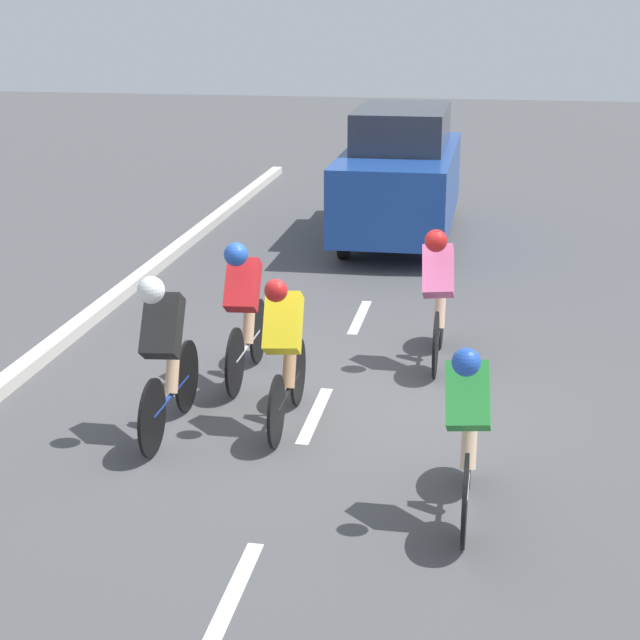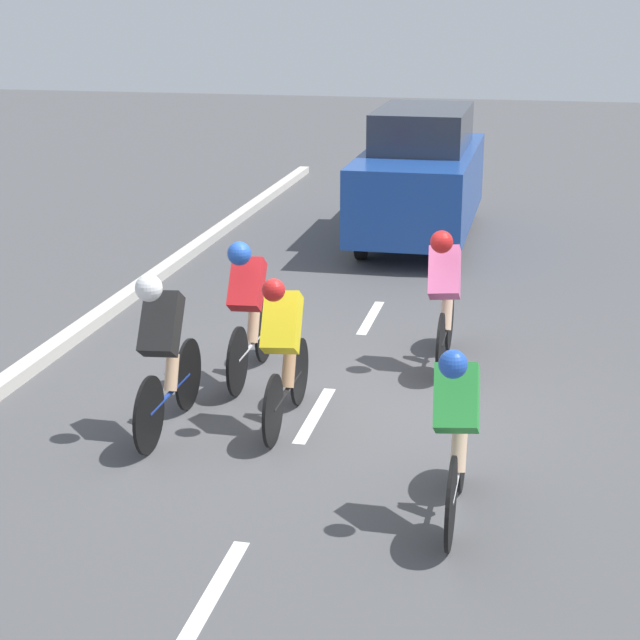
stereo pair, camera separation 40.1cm
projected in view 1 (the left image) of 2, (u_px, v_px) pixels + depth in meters
ground_plane at (322, 399)px, 10.55m from camera, size 60.00×60.00×0.00m
lane_stripe_near at (233, 595)px, 7.15m from camera, size 0.12×1.40×0.01m
lane_stripe_mid at (315, 415)px, 10.16m from camera, size 0.12×1.40×0.01m
lane_stripe_far at (360, 317)px, 13.17m from camera, size 0.12×1.40×0.01m
cyclist_pink at (438, 292)px, 11.31m from camera, size 0.36×1.68×1.53m
cyclist_yellow at (285, 348)px, 9.66m from camera, size 0.35×1.68×1.48m
cyclist_black at (164, 350)px, 9.46m from camera, size 0.34×1.74×1.55m
cyclist_red at (244, 306)px, 10.81m from camera, size 0.33×1.73×1.52m
cyclist_green at (468, 427)px, 7.97m from camera, size 0.36×1.68×1.46m
support_car at (400, 175)px, 16.92m from camera, size 1.70×4.40×2.08m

